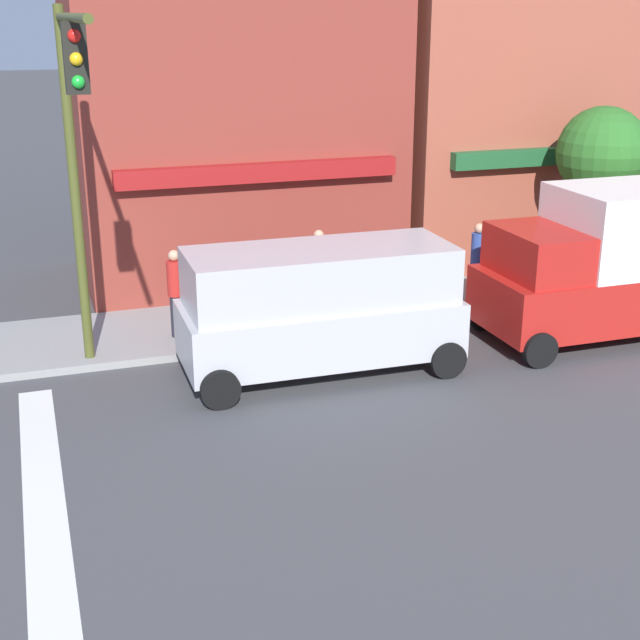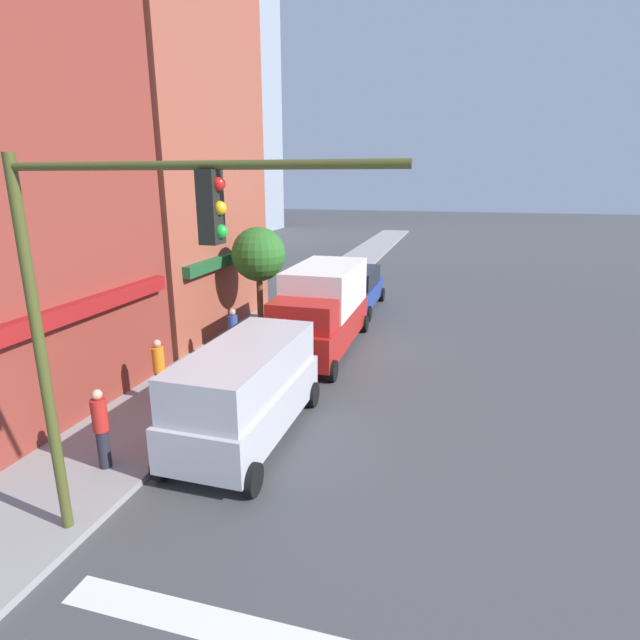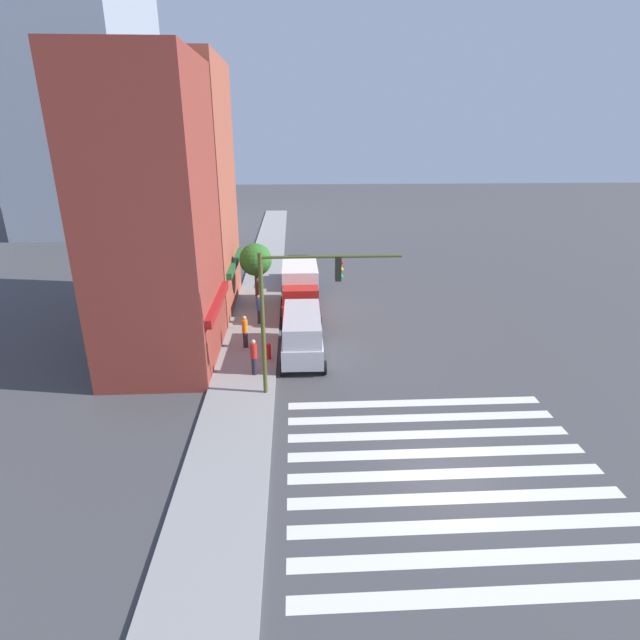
{
  "view_description": "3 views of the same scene",
  "coord_description": "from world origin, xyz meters",
  "px_view_note": "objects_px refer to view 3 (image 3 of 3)",
  "views": [
    {
      "loc": [
        4.93,
        -9.73,
        6.29
      ],
      "look_at": [
        9.78,
        4.7,
        1.0
      ],
      "focal_mm": 50.0,
      "sensor_mm": 36.0,
      "label": 1
    },
    {
      "loc": [
        -0.21,
        0.11,
        6.04
      ],
      "look_at": [
        16.23,
        4.7,
        1.2
      ],
      "focal_mm": 28.0,
      "sensor_mm": 36.0,
      "label": 2
    },
    {
      "loc": [
        -13.75,
        5.03,
        10.91
      ],
      "look_at": [
        5.79,
        4.0,
        3.5
      ],
      "focal_mm": 28.0,
      "sensor_mm": 36.0,
      "label": 3
    }
  ],
  "objects_px": {
    "pedestrian_red_jacket": "(254,356)",
    "van_silver": "(302,333)",
    "box_truck_red": "(300,289)",
    "pedestrian_orange_vest": "(245,331)",
    "suv_blue": "(299,272)",
    "pedestrian_blue_shirt": "(259,309)",
    "street_tree": "(256,260)",
    "traffic_signal": "(295,299)",
    "fire_hydrant": "(269,350)"
  },
  "relations": [
    {
      "from": "van_silver",
      "to": "pedestrian_orange_vest",
      "type": "distance_m",
      "value": 3.16
    },
    {
      "from": "pedestrian_orange_vest",
      "to": "pedestrian_red_jacket",
      "type": "bearing_deg",
      "value": 64.94
    },
    {
      "from": "van_silver",
      "to": "box_truck_red",
      "type": "bearing_deg",
      "value": 0.79
    },
    {
      "from": "pedestrian_orange_vest",
      "to": "suv_blue",
      "type": "bearing_deg",
      "value": -141.46
    },
    {
      "from": "street_tree",
      "to": "van_silver",
      "type": "bearing_deg",
      "value": -160.05
    },
    {
      "from": "pedestrian_orange_vest",
      "to": "fire_hydrant",
      "type": "bearing_deg",
      "value": 93.2
    },
    {
      "from": "pedestrian_red_jacket",
      "to": "pedestrian_orange_vest",
      "type": "height_order",
      "value": "same"
    },
    {
      "from": "pedestrian_blue_shirt",
      "to": "street_tree",
      "type": "xyz_separation_m",
      "value": [
        3.21,
        0.34,
        2.16
      ]
    },
    {
      "from": "pedestrian_orange_vest",
      "to": "fire_hydrant",
      "type": "distance_m",
      "value": 2.06
    },
    {
      "from": "box_truck_red",
      "to": "van_silver",
      "type": "bearing_deg",
      "value": -179.95
    },
    {
      "from": "fire_hydrant",
      "to": "street_tree",
      "type": "xyz_separation_m",
      "value": [
        8.26,
        1.1,
        2.62
      ]
    },
    {
      "from": "box_truck_red",
      "to": "pedestrian_orange_vest",
      "type": "xyz_separation_m",
      "value": [
        -5.73,
        3.0,
        -0.51
      ]
    },
    {
      "from": "box_truck_red",
      "to": "fire_hydrant",
      "type": "bearing_deg",
      "value": 166.86
    },
    {
      "from": "traffic_signal",
      "to": "pedestrian_orange_vest",
      "type": "height_order",
      "value": "traffic_signal"
    },
    {
      "from": "box_truck_red",
      "to": "suv_blue",
      "type": "height_order",
      "value": "box_truck_red"
    },
    {
      "from": "van_silver",
      "to": "pedestrian_blue_shirt",
      "type": "bearing_deg",
      "value": 29.45
    },
    {
      "from": "van_silver",
      "to": "pedestrian_red_jacket",
      "type": "xyz_separation_m",
      "value": [
        -2.22,
        2.31,
        -0.21
      ]
    },
    {
      "from": "pedestrian_orange_vest",
      "to": "pedestrian_blue_shirt",
      "type": "bearing_deg",
      "value": -136.03
    },
    {
      "from": "suv_blue",
      "to": "pedestrian_red_jacket",
      "type": "distance_m",
      "value": 15.29
    },
    {
      "from": "suv_blue",
      "to": "street_tree",
      "type": "bearing_deg",
      "value": 151.68
    },
    {
      "from": "pedestrian_blue_shirt",
      "to": "street_tree",
      "type": "height_order",
      "value": "street_tree"
    },
    {
      "from": "fire_hydrant",
      "to": "street_tree",
      "type": "distance_m",
      "value": 8.73
    },
    {
      "from": "pedestrian_red_jacket",
      "to": "pedestrian_blue_shirt",
      "type": "xyz_separation_m",
      "value": [
        6.72,
        0.16,
        0.0
      ]
    },
    {
      "from": "pedestrian_red_jacket",
      "to": "street_tree",
      "type": "distance_m",
      "value": 10.18
    },
    {
      "from": "fire_hydrant",
      "to": "pedestrian_red_jacket",
      "type": "bearing_deg",
      "value": 160.08
    },
    {
      "from": "traffic_signal",
      "to": "pedestrian_red_jacket",
      "type": "distance_m",
      "value": 4.29
    },
    {
      "from": "traffic_signal",
      "to": "pedestrian_blue_shirt",
      "type": "xyz_separation_m",
      "value": [
        8.5,
        2.13,
        -3.37
      ]
    },
    {
      "from": "suv_blue",
      "to": "fire_hydrant",
      "type": "xyz_separation_m",
      "value": [
        -13.44,
        1.7,
        -0.42
      ]
    },
    {
      "from": "pedestrian_red_jacket",
      "to": "van_silver",
      "type": "bearing_deg",
      "value": 68.06
    },
    {
      "from": "traffic_signal",
      "to": "pedestrian_red_jacket",
      "type": "relative_size",
      "value": 3.62
    },
    {
      "from": "box_truck_red",
      "to": "pedestrian_orange_vest",
      "type": "relative_size",
      "value": 3.5
    },
    {
      "from": "pedestrian_blue_shirt",
      "to": "pedestrian_orange_vest",
      "type": "bearing_deg",
      "value": 119.64
    },
    {
      "from": "suv_blue",
      "to": "pedestrian_orange_vest",
      "type": "relative_size",
      "value": 2.66
    },
    {
      "from": "traffic_signal",
      "to": "fire_hydrant",
      "type": "height_order",
      "value": "traffic_signal"
    },
    {
      "from": "traffic_signal",
      "to": "box_truck_red",
      "type": "height_order",
      "value": "traffic_signal"
    },
    {
      "from": "traffic_signal",
      "to": "van_silver",
      "type": "relative_size",
      "value": 1.27
    },
    {
      "from": "pedestrian_red_jacket",
      "to": "pedestrian_orange_vest",
      "type": "xyz_separation_m",
      "value": [
        3.2,
        0.69,
        0.0
      ]
    },
    {
      "from": "pedestrian_red_jacket",
      "to": "fire_hydrant",
      "type": "bearing_deg",
      "value": 94.27
    },
    {
      "from": "suv_blue",
      "to": "pedestrian_blue_shirt",
      "type": "height_order",
      "value": "suv_blue"
    },
    {
      "from": "pedestrian_red_jacket",
      "to": "pedestrian_blue_shirt",
      "type": "height_order",
      "value": "same"
    },
    {
      "from": "pedestrian_orange_vest",
      "to": "street_tree",
      "type": "xyz_separation_m",
      "value": [
        6.73,
        -0.2,
        2.16
      ]
    },
    {
      "from": "traffic_signal",
      "to": "van_silver",
      "type": "xyz_separation_m",
      "value": [
        3.99,
        -0.33,
        -3.16
      ]
    },
    {
      "from": "van_silver",
      "to": "suv_blue",
      "type": "xyz_separation_m",
      "value": [
        12.9,
        0.0,
        -0.25
      ]
    },
    {
      "from": "pedestrian_red_jacket",
      "to": "fire_hydrant",
      "type": "height_order",
      "value": "pedestrian_red_jacket"
    },
    {
      "from": "van_silver",
      "to": "fire_hydrant",
      "type": "height_order",
      "value": "van_silver"
    },
    {
      "from": "traffic_signal",
      "to": "street_tree",
      "type": "relative_size",
      "value": 1.55
    },
    {
      "from": "traffic_signal",
      "to": "street_tree",
      "type": "xyz_separation_m",
      "value": [
        11.71,
        2.47,
        -1.21
      ]
    },
    {
      "from": "box_truck_red",
      "to": "street_tree",
      "type": "bearing_deg",
      "value": 70.39
    },
    {
      "from": "pedestrian_orange_vest",
      "to": "van_silver",
      "type": "bearing_deg",
      "value": 124.59
    },
    {
      "from": "pedestrian_red_jacket",
      "to": "suv_blue",
      "type": "bearing_deg",
      "value": 105.51
    }
  ]
}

